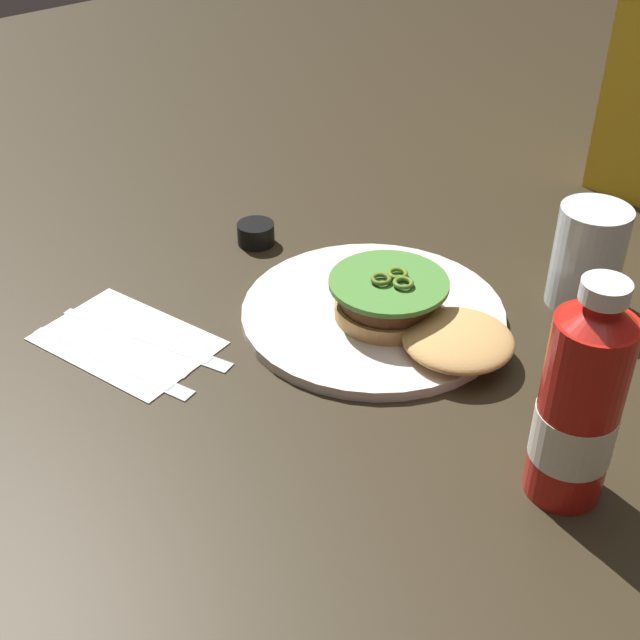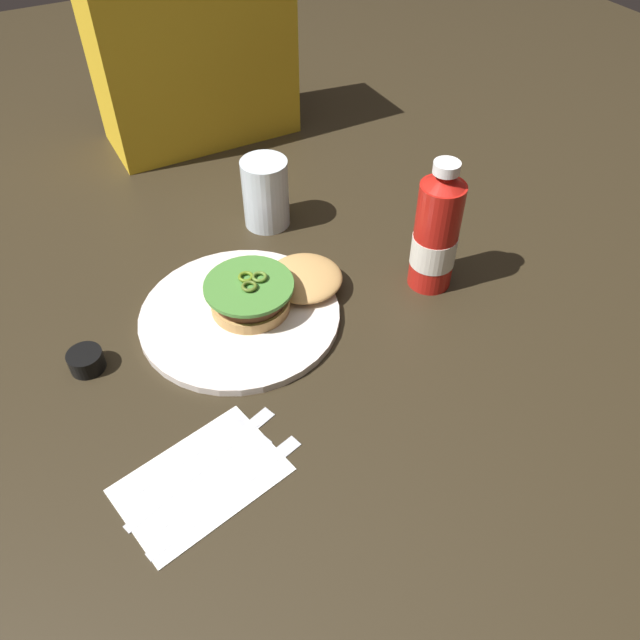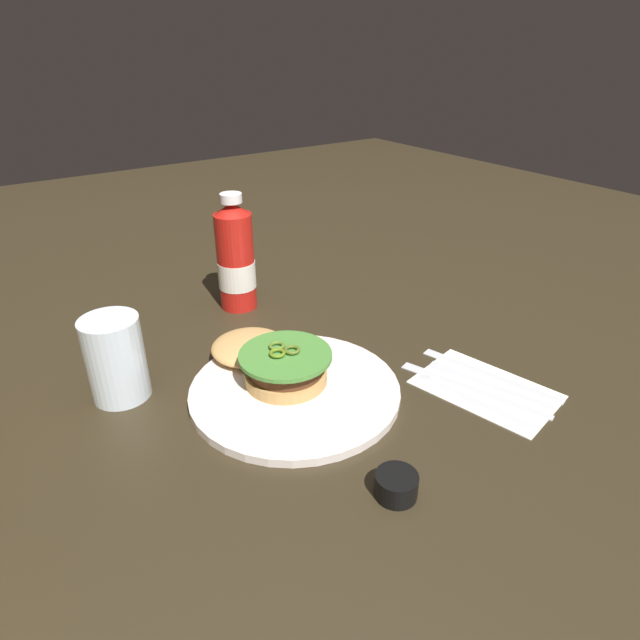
{
  "view_description": "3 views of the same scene",
  "coord_description": "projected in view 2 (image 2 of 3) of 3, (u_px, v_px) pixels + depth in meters",
  "views": [
    {
      "loc": [
        0.49,
        -0.61,
        0.54
      ],
      "look_at": [
        -0.02,
        -0.15,
        0.06
      ],
      "focal_mm": 47.44,
      "sensor_mm": 36.0,
      "label": 1
    },
    {
      "loc": [
        -0.26,
        -0.68,
        0.65
      ],
      "look_at": [
        0.03,
        -0.14,
        0.05
      ],
      "focal_mm": 35.06,
      "sensor_mm": 36.0,
      "label": 2
    },
    {
      "loc": [
        -0.58,
        0.29,
        0.45
      ],
      "look_at": [
        0.02,
        -0.13,
        0.06
      ],
      "focal_mm": 30.07,
      "sensor_mm": 36.0,
      "label": 3
    }
  ],
  "objects": [
    {
      "name": "ground_plane",
      "position": [
        261.0,
        292.0,
        0.97
      ],
      "size": [
        3.0,
        3.0,
        0.0
      ],
      "primitive_type": "plane",
      "color": "#2C2416"
    },
    {
      "name": "dinner_plate",
      "position": [
        240.0,
        315.0,
        0.92
      ],
      "size": [
        0.3,
        0.3,
        0.01
      ],
      "primitive_type": "cylinder",
      "color": "silver",
      "rests_on": "ground_plane"
    },
    {
      "name": "burger_sandwich",
      "position": [
        271.0,
        289.0,
        0.93
      ],
      "size": [
        0.22,
        0.13,
        0.05
      ],
      "color": "tan",
      "rests_on": "dinner_plate"
    },
    {
      "name": "ketchup_bottle",
      "position": [
        436.0,
        235.0,
        0.92
      ],
      "size": [
        0.07,
        0.07,
        0.21
      ],
      "color": "red",
      "rests_on": "ground_plane"
    },
    {
      "name": "water_glass",
      "position": [
        266.0,
        193.0,
        1.06
      ],
      "size": [
        0.08,
        0.08,
        0.12
      ],
      "primitive_type": "cylinder",
      "color": "silver",
      "rests_on": "ground_plane"
    },
    {
      "name": "condiment_cup",
      "position": [
        86.0,
        361.0,
        0.85
      ],
      "size": [
        0.05,
        0.05,
        0.03
      ],
      "primitive_type": "cylinder",
      "color": "black",
      "rests_on": "ground_plane"
    },
    {
      "name": "napkin",
      "position": [
        201.0,
        480.0,
        0.73
      ],
      "size": [
        0.21,
        0.16,
        0.0
      ],
      "primitive_type": "cube",
      "rotation": [
        0.0,
        0.0,
        0.22
      ],
      "color": "white",
      "rests_on": "ground_plane"
    },
    {
      "name": "steak_knife",
      "position": [
        237.0,
        485.0,
        0.73
      ],
      "size": [
        0.21,
        0.07,
        0.0
      ],
      "color": "silver",
      "rests_on": "napkin"
    },
    {
      "name": "fork_utensil",
      "position": [
        219.0,
        475.0,
        0.74
      ],
      "size": [
        0.18,
        0.08,
        0.0
      ],
      "color": "silver",
      "rests_on": "napkin"
    },
    {
      "name": "butter_knife",
      "position": [
        213.0,
        456.0,
        0.75
      ],
      "size": [
        0.21,
        0.09,
        0.0
      ],
      "color": "silver",
      "rests_on": "napkin"
    },
    {
      "name": "spoon_utensil",
      "position": [
        204.0,
        444.0,
        0.77
      ],
      "size": [
        0.18,
        0.06,
        0.0
      ],
      "color": "silver",
      "rests_on": "napkin"
    },
    {
      "name": "diner_person",
      "position": [
        190.0,
        34.0,
        1.18
      ],
      "size": [
        0.37,
        0.18,
        0.49
      ],
      "color": "gold",
      "rests_on": "ground_plane"
    }
  ]
}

